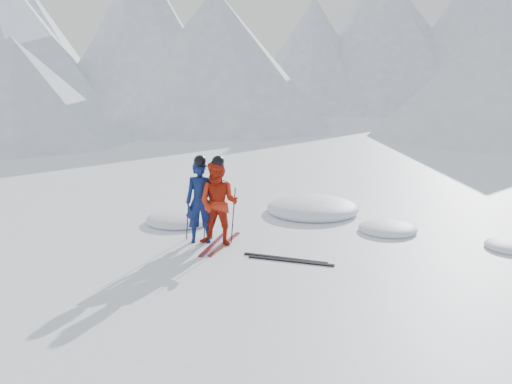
{
  "coord_description": "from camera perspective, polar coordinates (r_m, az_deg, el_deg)",
  "views": [
    {
      "loc": [
        -1.94,
        -10.73,
        3.53
      ],
      "look_at": [
        -1.76,
        0.5,
        1.1
      ],
      "focal_mm": 38.0,
      "sensor_mm": 36.0,
      "label": 1
    }
  ],
  "objects": [
    {
      "name": "ski_worn_left",
      "position": [
        11.61,
        -4.49,
        -5.45
      ],
      "size": [
        0.52,
        1.67,
        0.03
      ],
      "primitive_type": "cube",
      "rotation": [
        0.0,
        0.0,
        -0.25
      ],
      "color": "black",
      "rests_on": "ground"
    },
    {
      "name": "snow_lumps",
      "position": [
        13.74,
        4.96,
        -2.72
      ],
      "size": [
        8.5,
        4.84,
        0.53
      ],
      "color": "white",
      "rests_on": "ground"
    },
    {
      "name": "ski_loose_b",
      "position": [
        10.56,
        3.69,
        -7.25
      ],
      "size": [
        1.64,
        0.64,
        0.03
      ],
      "primitive_type": "cube",
      "rotation": [
        0.0,
        0.0,
        1.24
      ],
      "color": "black",
      "rests_on": "ground"
    },
    {
      "name": "pole_blue_right",
      "position": [
        11.88,
        -4.5,
        -2.14
      ],
      "size": [
        0.12,
        0.07,
        1.19
      ],
      "primitive_type": "cylinder",
      "rotation": [
        -0.04,
        0.08,
        0.0
      ],
      "color": "black",
      "rests_on": "ground"
    },
    {
      "name": "ski_worn_right",
      "position": [
        11.59,
        -3.3,
        -5.46
      ],
      "size": [
        0.63,
        1.64,
        0.03
      ],
      "primitive_type": "cube",
      "rotation": [
        0.0,
        0.0,
        -0.32
      ],
      "color": "black",
      "rests_on": "ground"
    },
    {
      "name": "ground",
      "position": [
        11.46,
        8.94,
        -5.89
      ],
      "size": [
        160.0,
        160.0,
        0.0
      ],
      "primitive_type": "plane",
      "color": "white",
      "rests_on": "ground"
    },
    {
      "name": "mountain_range",
      "position": [
        46.78,
        8.84,
        15.98
      ],
      "size": [
        106.15,
        62.94,
        15.53
      ],
      "color": "#B2BCD1",
      "rests_on": "ground"
    },
    {
      "name": "pole_red_left",
      "position": [
        11.7,
        -5.34,
        -2.35
      ],
      "size": [
        0.12,
        0.1,
        1.2
      ],
      "primitive_type": "cylinder",
      "rotation": [
        0.06,
        0.08,
        0.0
      ],
      "color": "black",
      "rests_on": "ground"
    },
    {
      "name": "pole_red_right",
      "position": [
        11.57,
        -2.41,
        -2.47
      ],
      "size": [
        0.12,
        0.08,
        1.2
      ],
      "primitive_type": "cylinder",
      "rotation": [
        -0.05,
        0.08,
        0.0
      ],
      "color": "black",
      "rests_on": "ground"
    },
    {
      "name": "pole_blue_left",
      "position": [
        11.83,
        -7.19,
        -2.26
      ],
      "size": [
        0.12,
        0.08,
        1.19
      ],
      "primitive_type": "cylinder",
      "rotation": [
        0.05,
        0.08,
        0.0
      ],
      "color": "black",
      "rests_on": "ground"
    },
    {
      "name": "skier_blue",
      "position": [
        11.58,
        -5.83,
        -1.02
      ],
      "size": [
        0.67,
        0.45,
        1.78
      ],
      "primitive_type": "imported",
      "rotation": [
        0.0,
        0.0,
        0.04
      ],
      "color": "#0C1849",
      "rests_on": "ground"
    },
    {
      "name": "skier_red",
      "position": [
        11.36,
        -3.96,
        -1.2
      ],
      "size": [
        1.03,
        0.9,
        1.8
      ],
      "primitive_type": "imported",
      "rotation": [
        0.0,
        0.0,
        -0.29
      ],
      "color": "#B1230E",
      "rests_on": "ground"
    },
    {
      "name": "ski_loose_a",
      "position": [
        10.69,
        3.09,
        -6.99
      ],
      "size": [
        1.62,
        0.7,
        0.03
      ],
      "primitive_type": "cube",
      "rotation": [
        0.0,
        0.0,
        1.2
      ],
      "color": "black",
      "rests_on": "ground"
    }
  ]
}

